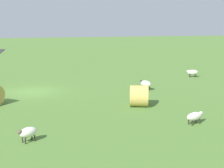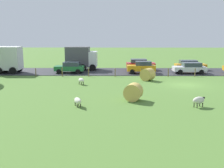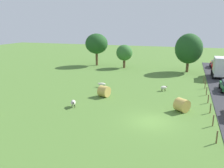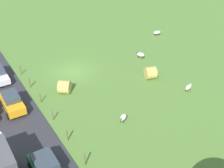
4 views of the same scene
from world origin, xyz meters
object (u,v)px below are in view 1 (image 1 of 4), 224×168
Objects in this scene: sheep_1 at (193,72)px; sheep_2 at (28,132)px; sheep_0 at (195,116)px; hay_bale_1 at (139,96)px; sheep_3 at (146,84)px.

sheep_1 reaches higher than sheep_2.
sheep_1 reaches higher than sheep_0.
sheep_2 is at bearing 43.51° from sheep_1.
sheep_0 is 0.86× the size of hay_bale_1.
sheep_0 is 15.70m from sheep_1.
sheep_1 is (-6.69, -14.21, 0.04)m from sheep_0.
sheep_3 is (6.64, 4.95, 0.04)m from sheep_1.
sheep_0 is at bearing 64.80° from sheep_1.
hay_bale_1 is (2.03, 4.86, 0.19)m from sheep_3.
sheep_3 is (-9.23, -10.12, 0.05)m from sheep_2.
sheep_2 is at bearing 47.63° from sheep_3.
sheep_3 is 5.27m from hay_bale_1.
sheep_1 is 1.17× the size of sheep_2.
sheep_0 is 9.25m from sheep_3.
sheep_1 is 0.85× the size of hay_bale_1.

